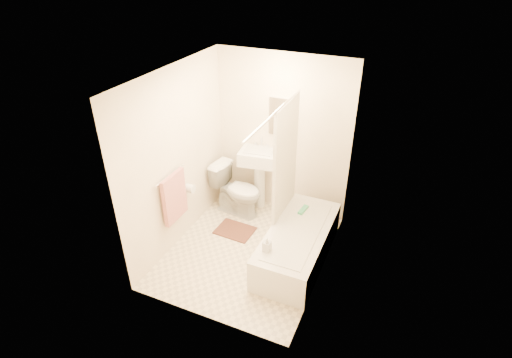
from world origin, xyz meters
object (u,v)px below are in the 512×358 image
at_px(toilet, 237,190).
at_px(bath_mat, 235,230).
at_px(bathtub, 298,244).
at_px(soap_bottle, 267,245).
at_px(sink, 259,176).

xyz_separation_m(toilet, bath_mat, (0.18, -0.46, -0.37)).
relative_size(toilet, bathtub, 0.48).
bearing_deg(bath_mat, soap_bottle, -42.13).
height_order(sink, bath_mat, sink).
bearing_deg(bathtub, bath_mat, 169.43).
distance_m(toilet, bathtub, 1.36).
relative_size(sink, soap_bottle, 5.60).
relative_size(toilet, soap_bottle, 4.07).
distance_m(sink, soap_bottle, 1.62).
distance_m(toilet, soap_bottle, 1.53).
height_order(toilet, soap_bottle, toilet).
xyz_separation_m(bath_mat, soap_bottle, (0.78, -0.71, 0.54)).
bearing_deg(bathtub, soap_bottle, -113.35).
bearing_deg(bathtub, toilet, 151.17).
xyz_separation_m(bathtub, bath_mat, (-1.01, 0.19, -0.22)).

